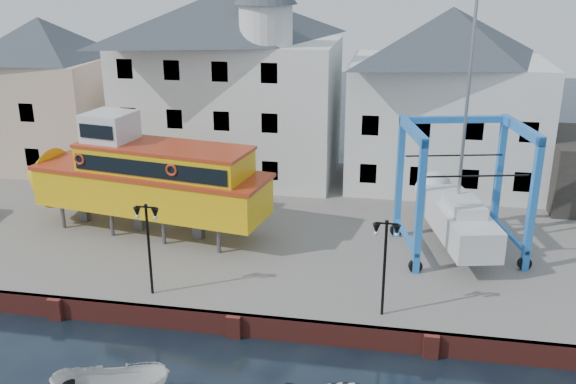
# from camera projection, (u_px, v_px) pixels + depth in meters

# --- Properties ---
(ground) EXTENTS (140.00, 140.00, 0.00)m
(ground) POSITION_uv_depth(u_px,v_px,m) (234.00, 336.00, 26.72)
(ground) COLOR black
(ground) RESTS_ON ground
(hardstanding) EXTENTS (44.00, 22.00, 1.00)m
(hardstanding) POSITION_uv_depth(u_px,v_px,m) (283.00, 225.00, 36.74)
(hardstanding) COLOR #615F5D
(hardstanding) RESTS_ON ground
(quay_wall) EXTENTS (44.00, 0.47, 1.00)m
(quay_wall) POSITION_uv_depth(u_px,v_px,m) (235.00, 325.00, 26.65)
(quay_wall) COLOR maroon
(quay_wall) RESTS_ON ground
(building_pink) EXTENTS (8.00, 7.00, 10.30)m
(building_pink) POSITION_uv_depth(u_px,v_px,m) (47.00, 94.00, 44.36)
(building_pink) COLOR #D3AD90
(building_pink) RESTS_ON hardstanding
(building_white_main) EXTENTS (14.00, 8.30, 14.00)m
(building_white_main) POSITION_uv_depth(u_px,v_px,m) (231.00, 81.00, 42.11)
(building_white_main) COLOR silver
(building_white_main) RESTS_ON hardstanding
(building_white_right) EXTENTS (12.00, 8.00, 11.20)m
(building_white_right) POSITION_uv_depth(u_px,v_px,m) (446.00, 98.00, 40.58)
(building_white_right) COLOR silver
(building_white_right) RESTS_ON hardstanding
(lamp_post_left) EXTENTS (1.12, 0.32, 4.20)m
(lamp_post_left) POSITION_uv_depth(u_px,v_px,m) (147.00, 226.00, 27.10)
(lamp_post_left) COLOR black
(lamp_post_left) RESTS_ON hardstanding
(lamp_post_right) EXTENTS (1.12, 0.32, 4.20)m
(lamp_post_right) POSITION_uv_depth(u_px,v_px,m) (386.00, 244.00, 25.41)
(lamp_post_right) COLOR black
(lamp_post_right) RESTS_ON hardstanding
(tour_boat) EXTENTS (14.99, 5.88, 6.36)m
(tour_boat) POSITION_uv_depth(u_px,v_px,m) (137.00, 177.00, 33.93)
(tour_boat) COLOR #59595E
(tour_boat) RESTS_ON hardstanding
(travel_lift) EXTENTS (6.73, 8.56, 12.53)m
(travel_lift) POSITION_uv_depth(u_px,v_px,m) (455.00, 207.00, 32.20)
(travel_lift) COLOR #207AC2
(travel_lift) RESTS_ON hardstanding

